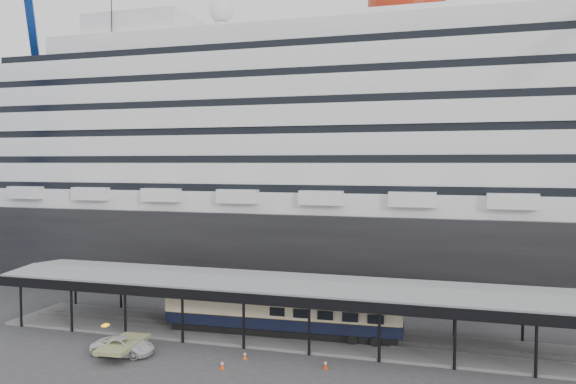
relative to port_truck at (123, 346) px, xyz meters
name	(u,v)px	position (x,y,z in m)	size (l,w,h in m)	color
ground	(273,355)	(11.93, 3.37, -0.72)	(200.00, 200.00, 0.00)	#333335
cruise_ship	(345,145)	(11.98, 35.37, 17.63)	(130.00, 30.00, 43.90)	black
platform_canopy	(289,312)	(11.93, 8.37, 1.64)	(56.00, 9.18, 5.30)	slate
port_truck	(123,346)	(0.00, 0.00, 0.00)	(2.39, 5.18, 1.44)	silver
pullman_carriage	(282,308)	(11.20, 8.37, 1.89)	(21.97, 3.78, 21.47)	black
traffic_cone_left	(222,364)	(9.13, -0.62, -0.37)	(0.38, 0.38, 0.70)	#F3460D
traffic_cone_mid	(245,355)	(10.03, 1.93, -0.40)	(0.43, 0.43, 0.65)	#F1590D
traffic_cone_right	(326,364)	(16.79, 1.69, -0.37)	(0.48, 0.48, 0.71)	red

